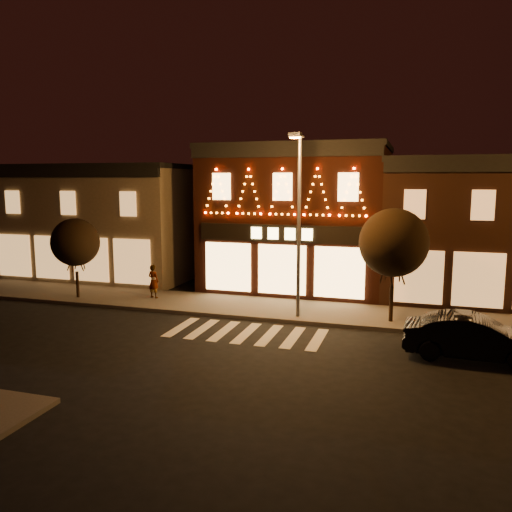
% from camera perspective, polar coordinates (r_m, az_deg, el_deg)
% --- Properties ---
extents(ground, '(120.00, 120.00, 0.00)m').
position_cam_1_polar(ground, '(18.09, -5.13, -12.11)').
color(ground, black).
rests_on(ground, ground).
extents(sidewalk_far, '(44.00, 4.00, 0.15)m').
position_cam_1_polar(sidewalk_far, '(24.87, 6.25, -6.18)').
color(sidewalk_far, '#47423D').
rests_on(sidewalk_far, ground).
extents(building_left, '(12.20, 8.28, 7.30)m').
position_cam_1_polar(building_left, '(35.57, -16.15, 3.82)').
color(building_left, '#6C634D').
rests_on(building_left, ground).
extents(building_pulp, '(10.20, 8.34, 8.30)m').
position_cam_1_polar(building_pulp, '(30.40, 4.82, 4.33)').
color(building_pulp, black).
rests_on(building_pulp, ground).
extents(building_right_a, '(9.20, 8.28, 7.50)m').
position_cam_1_polar(building_right_a, '(29.90, 22.92, 2.85)').
color(building_right_a, '#341B12').
rests_on(building_right_a, ground).
extents(streetlamp_mid, '(0.54, 1.87, 8.16)m').
position_cam_1_polar(streetlamp_mid, '(22.70, 4.74, 4.89)').
color(streetlamp_mid, '#59595E').
rests_on(streetlamp_mid, sidewalk_far).
extents(tree_left, '(2.52, 2.52, 4.21)m').
position_cam_1_polar(tree_left, '(28.53, -19.48, 1.45)').
color(tree_left, black).
rests_on(tree_left, sidewalk_far).
extents(tree_right, '(2.99, 2.99, 5.00)m').
position_cam_1_polar(tree_right, '(22.95, 15.09, 1.43)').
color(tree_right, black).
rests_on(tree_right, sidewalk_far).
extents(dark_sedan, '(4.90, 1.92, 1.59)m').
position_cam_1_polar(dark_sedan, '(20.00, 23.12, -8.35)').
color(dark_sedan, black).
rests_on(dark_sedan, ground).
extents(pedestrian, '(0.73, 0.57, 1.78)m').
position_cam_1_polar(pedestrian, '(27.61, -11.35, -2.77)').
color(pedestrian, gray).
rests_on(pedestrian, sidewalk_far).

